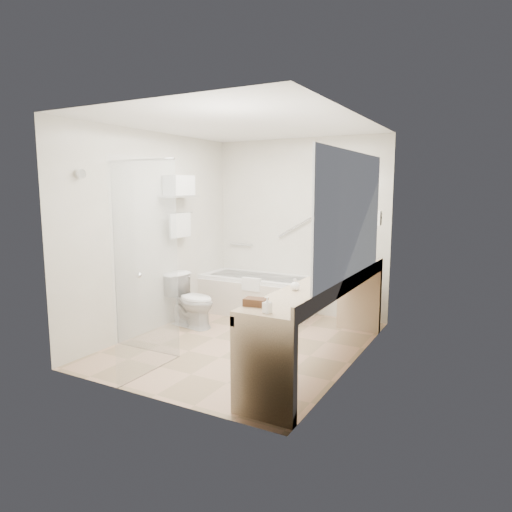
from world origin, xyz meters
The scene contains 25 objects.
floor centered at (0.00, 0.00, 0.00)m, with size 3.20×3.20×0.00m, color tan.
ceiling centered at (0.00, 0.00, 2.50)m, with size 2.60×3.20×0.10m, color white.
wall_back centered at (0.00, 1.60, 1.25)m, with size 2.60×0.10×2.50m, color beige.
wall_front centered at (0.00, -1.60, 1.25)m, with size 2.60×0.10×2.50m, color beige.
wall_left centered at (-1.30, 0.00, 1.25)m, with size 0.10×3.20×2.50m, color beige.
wall_right centered at (1.30, 0.00, 1.25)m, with size 0.10×3.20×2.50m, color beige.
bathtub centered at (-0.50, 1.24, 0.28)m, with size 1.60×0.73×0.59m.
grab_bar_short centered at (-0.95, 1.56, 0.95)m, with size 0.03×0.03×0.40m, color silver.
grab_bar_long centered at (-0.05, 1.56, 1.25)m, with size 0.03×0.03×0.60m, color silver.
shower_enclosure centered at (-0.63, -0.93, 1.07)m, with size 0.96×0.91×2.11m.
towel_shelf centered at (-1.17, 0.35, 1.75)m, with size 0.24×0.55×0.81m.
vanity_counter centered at (1.02, -0.15, 0.64)m, with size 0.55×2.70×0.95m.
sink centered at (1.05, 0.25, 0.82)m, with size 0.40×0.52×0.14m, color white.
faucet centered at (1.20, 0.25, 0.93)m, with size 0.03×0.03×0.14m, color silver.
mirror centered at (1.29, -0.15, 1.55)m, with size 0.02×2.00×1.20m, color #B3B7C0.
hairdryer_unit centered at (1.25, 1.05, 1.45)m, with size 0.08×0.10×0.18m, color white.
toilet centered at (-0.95, 0.27, 0.34)m, with size 0.39×0.70×0.68m, color white.
amenity_basket centered at (0.84, -1.25, 0.88)m, with size 0.18×0.12×0.06m, color #4C2C1B.
soap_bottle_a centered at (1.03, -1.40, 0.88)m, with size 0.06×0.13×0.06m, color white.
soap_bottle_b centered at (0.90, -0.57, 0.89)m, with size 0.09×0.11×0.09m, color white.
water_bottle_left centered at (1.06, 1.10, 0.93)m, with size 0.05×0.05×0.17m.
water_bottle_mid centered at (1.00, 1.05, 0.94)m, with size 0.06×0.06×0.20m.
water_bottle_right centered at (1.04, 1.10, 0.94)m, with size 0.06×0.06×0.21m.
drinking_glass_near centered at (0.99, 0.75, 0.89)m, with size 0.06×0.06×0.08m, color silver.
drinking_glass_far centered at (0.86, 0.00, 0.89)m, with size 0.06×0.06×0.08m, color silver.
Camera 1 is at (2.59, -4.44, 1.80)m, focal length 32.00 mm.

